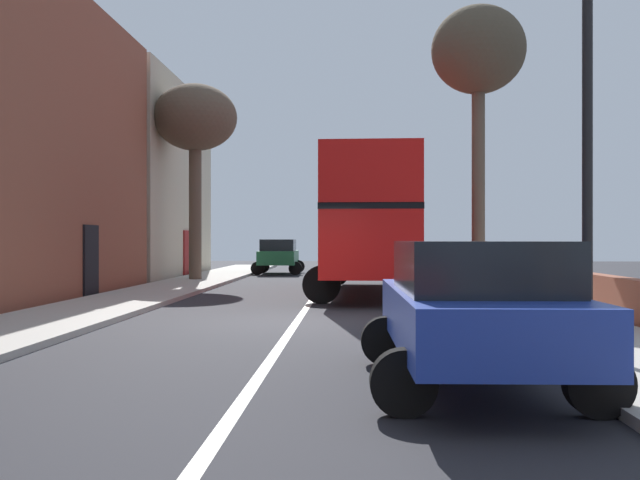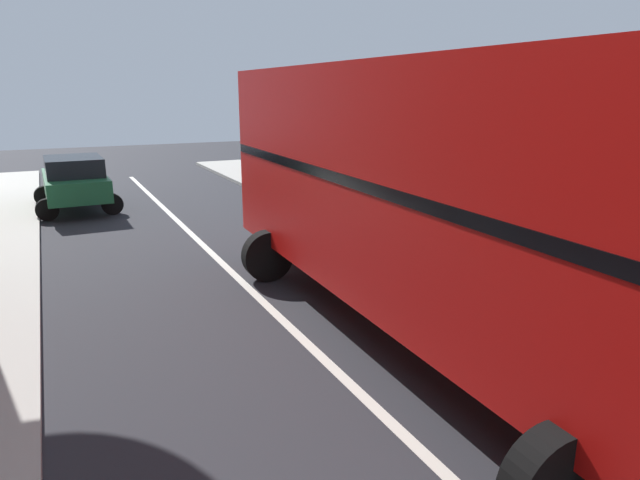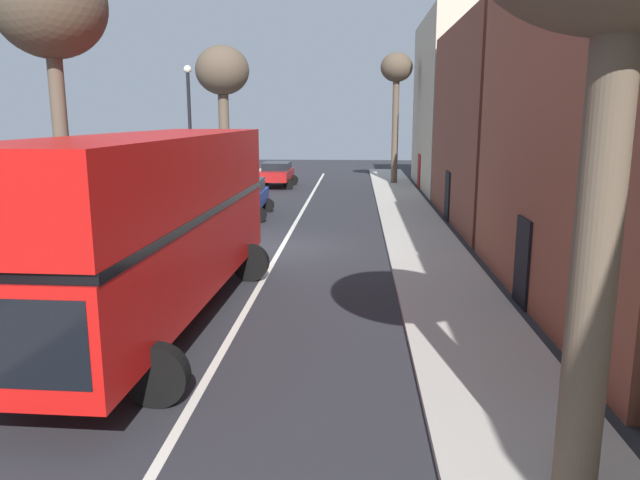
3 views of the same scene
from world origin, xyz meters
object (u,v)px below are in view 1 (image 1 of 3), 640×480
(parked_car_blue_right_2, at_px, (474,304))
(street_tree_right_3, at_px, (478,56))
(street_tree_left_0, at_px, (195,121))
(lamppost_right, at_px, (587,81))
(double_decker_bus, at_px, (371,218))
(parked_car_green_left_0, at_px, (279,254))

(parked_car_blue_right_2, distance_m, street_tree_right_3, 13.55)
(street_tree_right_3, bearing_deg, parked_car_blue_right_2, -100.04)
(street_tree_left_0, distance_m, lamppost_right, 20.71)
(parked_car_blue_right_2, bearing_deg, street_tree_right_3, 79.96)
(street_tree_left_0, relative_size, lamppost_right, 1.22)
(double_decker_bus, xyz_separation_m, street_tree_left_0, (-6.80, 5.78, 4.00))
(lamppost_right, bearing_deg, parked_car_green_left_0, 105.14)
(parked_car_green_left_0, bearing_deg, street_tree_right_3, -64.27)
(street_tree_left_0, bearing_deg, double_decker_bus, -40.37)
(street_tree_left_0, height_order, street_tree_right_3, street_tree_right_3)
(double_decker_bus, height_order, street_tree_right_3, street_tree_right_3)
(double_decker_bus, relative_size, parked_car_blue_right_2, 2.37)
(double_decker_bus, distance_m, lamppost_right, 12.86)
(street_tree_left_0, bearing_deg, parked_car_blue_right_2, -69.18)
(street_tree_right_3, bearing_deg, lamppost_right, -91.83)
(double_decker_bus, height_order, parked_car_blue_right_2, double_decker_bus)
(street_tree_right_3, bearing_deg, street_tree_left_0, 140.76)
(double_decker_bus, height_order, lamppost_right, lamppost_right)
(street_tree_left_0, distance_m, street_tree_right_3, 12.57)
(double_decker_bus, xyz_separation_m, parked_car_green_left_0, (-4.20, 12.63, -1.40))
(parked_car_blue_right_2, relative_size, street_tree_left_0, 0.59)
(street_tree_left_0, bearing_deg, parked_car_green_left_0, 69.23)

